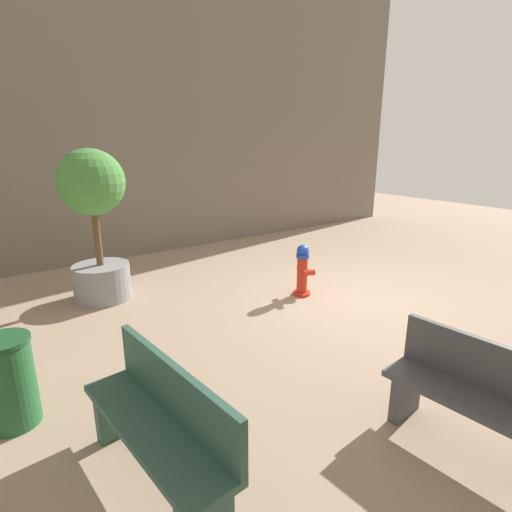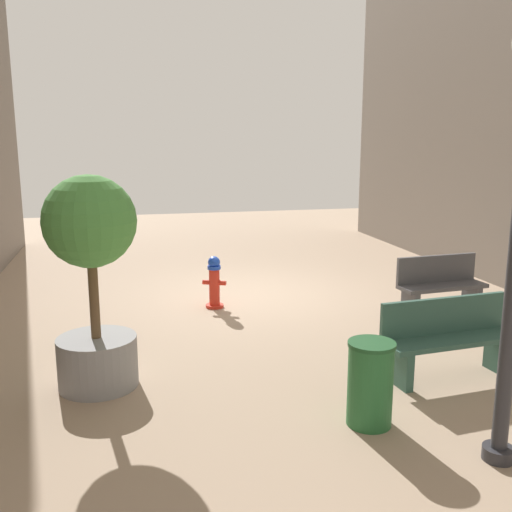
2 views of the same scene
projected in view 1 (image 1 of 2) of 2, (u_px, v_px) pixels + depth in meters
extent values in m
plane|color=tan|center=(361.00, 300.00, 6.65)|extent=(23.40, 23.40, 0.00)
cube|color=slate|center=(81.00, 47.00, 7.92)|extent=(0.70, 18.00, 8.63)
cylinder|color=red|center=(301.00, 293.00, 6.88)|extent=(0.30, 0.30, 0.05)
cylinder|color=red|center=(302.00, 275.00, 6.79)|extent=(0.18, 0.18, 0.61)
cylinder|color=blue|center=(303.00, 256.00, 6.70)|extent=(0.22, 0.22, 0.06)
sphere|color=blue|center=(303.00, 251.00, 6.67)|extent=(0.20, 0.20, 0.20)
cylinder|color=red|center=(300.00, 268.00, 6.90)|extent=(0.15, 0.13, 0.08)
cylinder|color=red|center=(305.00, 273.00, 6.65)|extent=(0.15, 0.13, 0.08)
cylinder|color=red|center=(311.00, 272.00, 6.81)|extent=(0.15, 0.17, 0.10)
cube|color=#4C4C51|center=(406.00, 394.00, 3.82)|extent=(0.13, 0.40, 0.45)
cube|color=#4C4C51|center=(473.00, 400.00, 3.33)|extent=(1.47, 0.55, 0.06)
cube|color=#4C4C51|center=(487.00, 365.00, 3.38)|extent=(1.44, 0.17, 0.44)
cube|color=#33594C|center=(119.00, 412.00, 3.57)|extent=(0.13, 0.40, 0.45)
cube|color=#33594C|center=(153.00, 428.00, 3.00)|extent=(1.73, 0.59, 0.06)
cube|color=#33594C|center=(174.00, 389.00, 3.05)|extent=(1.70, 0.21, 0.44)
cylinder|color=gray|center=(102.00, 282.00, 6.65)|extent=(0.90, 0.90, 0.59)
cylinder|color=brown|center=(97.00, 234.00, 6.42)|extent=(0.11, 0.11, 1.03)
sphere|color=#4C9342|center=(91.00, 182.00, 6.19)|extent=(1.03, 1.03, 1.03)
cylinder|color=#266633|center=(9.00, 384.00, 3.66)|extent=(0.45, 0.45, 0.82)
cylinder|color=#1E5128|center=(1.00, 341.00, 3.54)|extent=(0.47, 0.47, 0.04)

